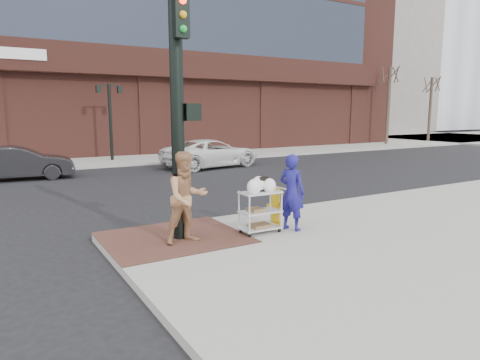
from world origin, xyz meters
TOP-DOWN VIEW (x-y plane):
  - ground at (0.00, 0.00)m, footprint 220.00×220.00m
  - sidewalk_far at (12.50, 32.00)m, footprint 65.00×36.00m
  - brick_curb_ramp at (-0.60, 0.90)m, footprint 2.80×2.40m
  - filler_block at (40.00, 38.00)m, footprint 14.00×20.00m
  - bare_tree_a at (24.00, 16.50)m, footprint 1.80×1.80m
  - bare_tree_b at (30.00, 17.00)m, footprint 1.80×1.80m
  - lamp_post at (2.00, 16.00)m, footprint 1.32×0.22m
  - traffic_signal_pole at (-0.48, 0.77)m, footprint 0.61×0.51m
  - woman_blue at (1.85, 0.15)m, footprint 0.59×0.71m
  - pedestrian_tan at (-0.48, 0.45)m, footprint 0.91×0.73m
  - sedan_dark at (-2.67, 12.02)m, footprint 4.20×1.83m
  - minivan_white at (5.70, 11.58)m, footprint 5.27×3.08m
  - utility_cart at (1.13, 0.30)m, footprint 0.88×0.50m
  - fire_hydrant at (1.75, 0.61)m, footprint 0.43×0.30m

SIDE VIEW (x-z plane):
  - ground at x=0.00m, z-range 0.00..0.00m
  - sidewalk_far at x=12.50m, z-range 0.00..0.15m
  - brick_curb_ramp at x=-0.60m, z-range 0.15..0.16m
  - fire_hydrant at x=1.75m, z-range 0.16..1.06m
  - sedan_dark at x=-2.67m, z-range 0.00..1.35m
  - minivan_white at x=5.70m, z-range 0.00..1.38m
  - utility_cart at x=1.13m, z-range 0.09..1.29m
  - woman_blue at x=1.85m, z-range 0.15..1.82m
  - pedestrian_tan at x=-0.48m, z-range 0.15..1.96m
  - lamp_post at x=2.00m, z-range 0.62..4.62m
  - traffic_signal_pole at x=-0.48m, z-range 0.33..5.33m
  - bare_tree_b at x=30.00m, z-range 2.44..9.14m
  - bare_tree_a at x=24.00m, z-range 2.67..9.87m
  - filler_block at x=40.00m, z-range 0.00..18.00m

